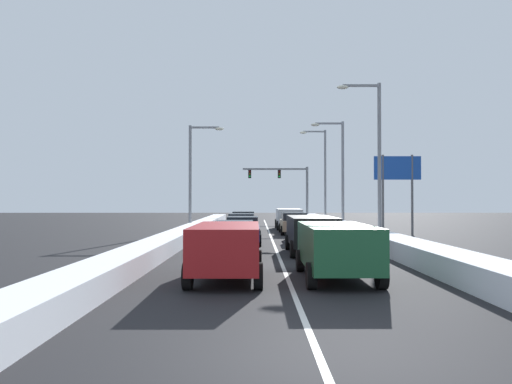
% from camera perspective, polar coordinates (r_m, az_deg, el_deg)
% --- Properties ---
extents(ground_plane, '(128.49, 128.49, 0.00)m').
position_cam_1_polar(ground_plane, '(27.40, 2.03, -5.98)').
color(ground_plane, black).
extents(lane_stripe_between_right_lane_and_center_lane, '(0.14, 54.36, 0.01)m').
position_cam_1_polar(lane_stripe_between_right_lane_and_center_lane, '(32.32, 1.72, -5.20)').
color(lane_stripe_between_right_lane_and_center_lane, silver).
rests_on(lane_stripe_between_right_lane_and_center_lane, ground).
extents(snow_bank_right_shoulder, '(1.53, 54.36, 0.77)m').
position_cam_1_polar(snow_bank_right_shoulder, '(32.88, 11.02, -4.44)').
color(snow_bank_right_shoulder, white).
rests_on(snow_bank_right_shoulder, ground).
extents(snow_bank_left_shoulder, '(1.41, 54.36, 0.69)m').
position_cam_1_polar(snow_bank_left_shoulder, '(32.57, -7.67, -4.55)').
color(snow_bank_left_shoulder, white).
rests_on(snow_bank_left_shoulder, ground).
extents(suv_green_right_lane_nearest, '(2.16, 4.90, 1.67)m').
position_cam_1_polar(suv_green_right_lane_nearest, '(15.45, 9.18, -6.16)').
color(suv_green_right_lane_nearest, '#1E5633').
rests_on(suv_green_right_lane_nearest, ground).
extents(suv_black_right_lane_second, '(2.16, 4.90, 1.67)m').
position_cam_1_polar(suv_black_right_lane_second, '(22.60, 6.37, -4.48)').
color(suv_black_right_lane_second, black).
rests_on(suv_black_right_lane_second, ground).
extents(sedan_maroon_right_lane_third, '(2.00, 4.50, 1.51)m').
position_cam_1_polar(sedan_maroon_right_lane_third, '(28.87, 5.72, -4.20)').
color(sedan_maroon_right_lane_third, maroon).
rests_on(sedan_maroon_right_lane_third, ground).
extents(sedan_tan_right_lane_fourth, '(2.00, 4.50, 1.51)m').
position_cam_1_polar(sedan_tan_right_lane_fourth, '(35.37, 4.34, -3.59)').
color(sedan_tan_right_lane_fourth, '#937F60').
rests_on(sedan_tan_right_lane_fourth, ground).
extents(suv_silver_right_lane_fifth, '(2.16, 4.90, 1.67)m').
position_cam_1_polar(suv_silver_right_lane_fifth, '(41.22, 3.76, -2.85)').
color(suv_silver_right_lane_fifth, '#B7BABF').
rests_on(suv_silver_right_lane_fifth, ground).
extents(suv_red_center_lane_nearest, '(2.16, 4.90, 1.67)m').
position_cam_1_polar(suv_red_center_lane_nearest, '(15.22, -3.41, -6.24)').
color(suv_red_center_lane_nearest, maroon).
rests_on(suv_red_center_lane_nearest, ground).
extents(sedan_gray_center_lane_second, '(2.00, 4.50, 1.51)m').
position_cam_1_polar(sedan_gray_center_lane_second, '(21.75, -2.57, -5.30)').
color(sedan_gray_center_lane_second, slate).
rests_on(sedan_gray_center_lane_second, ground).
extents(sedan_navy_center_lane_third, '(2.00, 4.50, 1.51)m').
position_cam_1_polar(sedan_navy_center_lane_third, '(27.25, -1.55, -4.40)').
color(sedan_navy_center_lane_third, navy).
rests_on(sedan_navy_center_lane_third, ground).
extents(sedan_white_center_lane_fourth, '(2.00, 4.50, 1.51)m').
position_cam_1_polar(sedan_white_center_lane_fourth, '(32.91, -1.70, -3.79)').
color(sedan_white_center_lane_fourth, silver).
rests_on(sedan_white_center_lane_fourth, ground).
extents(sedan_charcoal_center_lane_fifth, '(2.00, 4.50, 1.51)m').
position_cam_1_polar(sedan_charcoal_center_lane_fifth, '(38.68, -1.46, -3.36)').
color(sedan_charcoal_center_lane_fifth, '#38383D').
rests_on(sedan_charcoal_center_lane_fifth, ground).
extents(traffic_light_gantry, '(7.54, 0.47, 6.20)m').
position_cam_1_polar(traffic_light_gantry, '(57.06, 3.54, 1.19)').
color(traffic_light_gantry, slate).
rests_on(traffic_light_gantry, ground).
extents(street_lamp_right_near, '(2.66, 0.36, 9.46)m').
position_cam_1_polar(street_lamp_right_near, '(30.74, 13.38, 4.98)').
color(street_lamp_right_near, gray).
rests_on(street_lamp_right_near, ground).
extents(street_lamp_right_mid, '(2.66, 0.36, 8.69)m').
position_cam_1_polar(street_lamp_right_mid, '(40.26, 9.43, 3.01)').
color(street_lamp_right_mid, gray).
rests_on(street_lamp_right_mid, ground).
extents(street_lamp_right_far, '(2.66, 0.36, 9.40)m').
position_cam_1_polar(street_lamp_right_far, '(50.04, 7.56, 2.68)').
color(street_lamp_right_far, gray).
rests_on(street_lamp_right_far, ground).
extents(street_lamp_left_mid, '(2.66, 0.36, 8.05)m').
position_cam_1_polar(street_lamp_left_mid, '(37.77, -7.05, 2.75)').
color(street_lamp_left_mid, gray).
rests_on(street_lamp_left_mid, ground).
extents(roadside_sign_right, '(3.20, 0.16, 5.50)m').
position_cam_1_polar(roadside_sign_right, '(35.20, 15.92, 1.73)').
color(roadside_sign_right, '#59595B').
rests_on(roadside_sign_right, ground).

